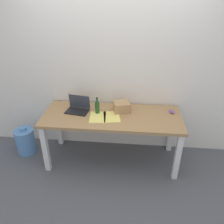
% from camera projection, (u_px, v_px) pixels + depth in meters
% --- Properties ---
extents(ground_plane, '(8.00, 8.00, 0.00)m').
position_uv_depth(ground_plane, '(112.00, 158.00, 3.40)').
color(ground_plane, '#515459').
extents(back_wall, '(5.20, 0.08, 2.60)m').
position_uv_depth(back_wall, '(115.00, 66.00, 3.14)').
color(back_wall, silver).
rests_on(back_wall, ground).
extents(desk, '(1.86, 0.73, 0.75)m').
position_uv_depth(desk, '(112.00, 121.00, 3.09)').
color(desk, '#A37A4C').
rests_on(desk, ground).
extents(laptop_left, '(0.33, 0.25, 0.21)m').
position_uv_depth(laptop_left, '(78.00, 108.00, 3.12)').
color(laptop_left, black).
rests_on(laptop_left, desk).
extents(beer_bottle, '(0.06, 0.06, 0.23)m').
position_uv_depth(beer_bottle, '(97.00, 107.00, 3.06)').
color(beer_bottle, '#1E5123').
rests_on(beer_bottle, desk).
extents(computer_mouse, '(0.09, 0.11, 0.03)m').
position_uv_depth(computer_mouse, '(172.00, 112.00, 3.09)').
color(computer_mouse, '#724799').
rests_on(computer_mouse, desk).
extents(cardboard_box, '(0.25, 0.24, 0.13)m').
position_uv_depth(cardboard_box, '(121.00, 107.00, 3.11)').
color(cardboard_box, tan).
rests_on(cardboard_box, desk).
extents(paper_yellow_folder, '(0.23, 0.31, 0.00)m').
position_uv_depth(paper_yellow_folder, '(98.00, 117.00, 2.99)').
color(paper_yellow_folder, '#F4E06B').
rests_on(paper_yellow_folder, desk).
extents(paper_sheet_center, '(0.25, 0.33, 0.00)m').
position_uv_depth(paper_sheet_center, '(112.00, 117.00, 3.00)').
color(paper_sheet_center, '#F4E06B').
rests_on(paper_sheet_center, desk).
extents(water_cooler_jug, '(0.29, 0.29, 0.44)m').
position_uv_depth(water_cooler_jug, '(25.00, 141.00, 3.46)').
color(water_cooler_jug, '#598CC6').
rests_on(water_cooler_jug, ground).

